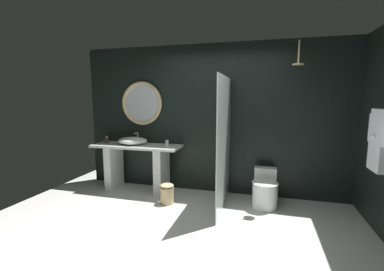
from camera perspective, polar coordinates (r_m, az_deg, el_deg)
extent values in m
plane|color=silver|center=(3.26, -2.95, -22.84)|extent=(5.76, 5.76, 0.00)
cube|color=black|center=(4.65, 4.35, 3.48)|extent=(4.80, 0.10, 2.60)
cube|color=silver|center=(4.83, -11.98, -2.25)|extent=(1.61, 0.54, 0.04)
cube|color=silver|center=(5.15, -16.61, -6.55)|extent=(0.14, 0.46, 0.80)
cube|color=silver|center=(4.72, -6.62, -7.59)|extent=(0.14, 0.46, 0.80)
ellipsoid|color=white|center=(4.88, -12.82, -1.13)|extent=(0.55, 0.45, 0.13)
cylinder|color=#D6B77F|center=(5.05, -11.74, -0.39)|extent=(0.02, 0.02, 0.20)
cylinder|color=#D6B77F|center=(4.99, -12.08, 0.53)|extent=(0.02, 0.12, 0.02)
cylinder|color=silver|center=(4.64, -5.51, -1.62)|extent=(0.06, 0.06, 0.10)
cylinder|color=#3D3323|center=(5.15, -18.08, -0.97)|extent=(0.07, 0.07, 0.11)
cylinder|color=#D6B77F|center=(5.14, -18.11, -0.24)|extent=(0.04, 0.04, 0.02)
torus|color=#D6B77F|center=(4.97, -10.91, 6.89)|extent=(0.81, 0.07, 0.81)
cylinder|color=#B2BCC1|center=(4.98, -10.86, 6.89)|extent=(0.70, 0.01, 0.70)
cube|color=silver|center=(3.96, 6.98, -1.78)|extent=(0.02, 1.27, 2.00)
cylinder|color=#D6B77F|center=(4.23, 22.27, 16.51)|extent=(0.02, 0.02, 0.33)
cylinder|color=#D6B77F|center=(4.21, 22.14, 14.16)|extent=(0.16, 0.16, 0.02)
cube|color=white|center=(3.76, 35.82, -0.90)|extent=(0.12, 0.35, 0.73)
cylinder|color=white|center=(3.93, 34.98, 1.45)|extent=(0.13, 0.13, 0.35)
sphere|color=white|center=(3.73, 34.79, -0.30)|extent=(0.07, 0.07, 0.07)
cylinder|color=white|center=(4.27, 15.57, -12.46)|extent=(0.38, 0.38, 0.39)
ellipsoid|color=white|center=(4.20, 15.67, -9.82)|extent=(0.40, 0.44, 0.02)
cube|color=white|center=(4.47, 15.66, -9.02)|extent=(0.35, 0.16, 0.37)
cylinder|color=#D6B77F|center=(4.31, -5.46, -12.85)|extent=(0.22, 0.22, 0.27)
ellipsoid|color=#D6B77F|center=(4.26, -5.49, -10.81)|extent=(0.22, 0.22, 0.07)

